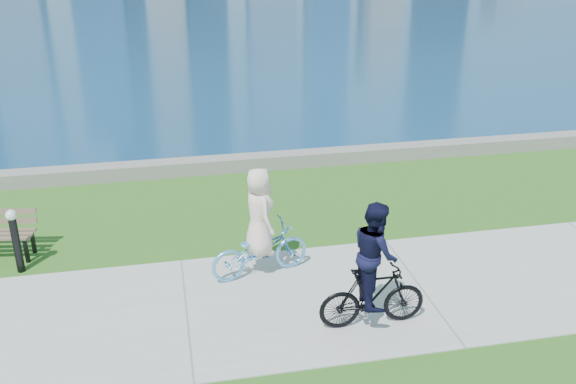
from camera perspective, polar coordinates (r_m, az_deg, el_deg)
name	(u,v)px	position (r m, az deg, el deg)	size (l,w,h in m)	color
ground	(187,314)	(10.65, -9.00, -10.65)	(320.00, 320.00, 0.00)	#255516
concrete_path	(187,313)	(10.64, -9.00, -10.61)	(80.00, 3.50, 0.02)	#A0A19C
seawall	(172,168)	(16.12, -10.30, 2.12)	(90.00, 0.50, 0.35)	slate
bollard_lamp	(15,237)	(12.32, -23.08, -3.68)	(0.20, 0.20, 1.22)	black
cyclist_woman	(260,236)	(11.21, -2.55, -3.97)	(1.03, 1.91, 2.01)	#5DADE3
cyclist_man	(374,276)	(9.86, 7.63, -7.38)	(0.62, 1.68, 2.08)	black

